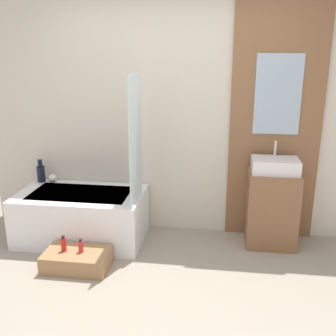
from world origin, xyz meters
TOP-DOWN VIEW (x-y plane):
  - ground_plane at (0.00, 0.00)m, footprint 12.00×12.00m
  - wall_tiled_back at (0.00, 1.58)m, footprint 4.20×0.06m
  - wall_wood_accent at (1.05, 1.53)m, footprint 0.92×0.04m
  - bathtub at (-0.93, 1.15)m, footprint 1.32×0.77m
  - glass_shower_screen at (-0.30, 1.02)m, footprint 0.01×0.48m
  - wooden_step_bench at (-0.78, 0.56)m, footprint 0.60×0.37m
  - vanity_cabinet at (1.05, 1.30)m, footprint 0.50×0.41m
  - sink at (1.05, 1.30)m, footprint 0.46×0.31m
  - vase_tall_dark at (-1.49, 1.44)m, footprint 0.09×0.09m
  - vase_round_light at (-1.36, 1.43)m, footprint 0.09×0.09m
  - bottle_soap_primary at (-0.90, 0.56)m, footprint 0.05×0.05m
  - bottle_soap_secondary at (-0.73, 0.56)m, footprint 0.04×0.04m

SIDE VIEW (x-z plane):
  - ground_plane at x=0.00m, z-range 0.00..0.00m
  - wooden_step_bench at x=-0.78m, z-range 0.00..0.17m
  - bottle_soap_secondary at x=-0.73m, z-range 0.16..0.29m
  - bottle_soap_primary at x=-0.90m, z-range 0.16..0.31m
  - bathtub at x=-0.93m, z-range 0.00..0.52m
  - vanity_cabinet at x=1.05m, z-range 0.00..0.78m
  - vase_round_light at x=-1.36m, z-range 0.52..0.62m
  - vase_tall_dark at x=-1.49m, z-range 0.50..0.76m
  - sink at x=1.05m, z-range 0.70..1.01m
  - glass_shower_screen at x=-0.30m, z-range 0.52..1.75m
  - wall_tiled_back at x=0.00m, z-range 0.00..2.60m
  - wall_wood_accent at x=1.05m, z-range 0.01..2.61m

